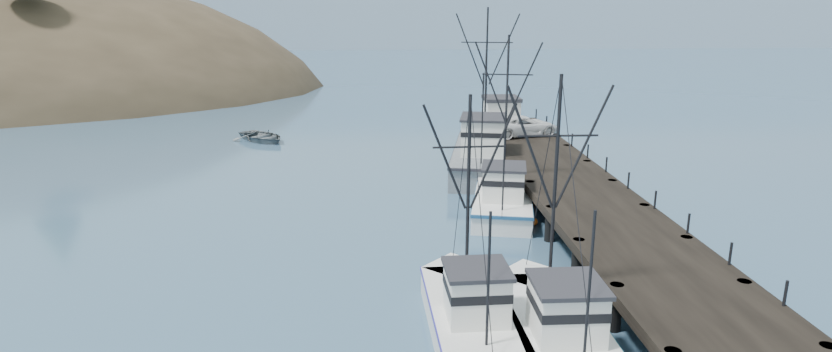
% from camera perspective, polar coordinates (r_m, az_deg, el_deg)
% --- Properties ---
extents(ground, '(400.00, 400.00, 0.00)m').
position_cam_1_polar(ground, '(25.61, -7.82, -15.07)').
color(ground, '#325270').
rests_on(ground, ground).
extents(pier, '(6.00, 44.00, 2.00)m').
position_cam_1_polar(pier, '(41.42, 13.47, -0.82)').
color(pier, black).
rests_on(pier, ground).
extents(distant_ridge, '(360.00, 40.00, 26.00)m').
position_cam_1_polar(distant_ridge, '(192.63, -1.10, 11.47)').
color(distant_ridge, '#9EB2C6').
rests_on(distant_ridge, ground).
extents(distant_ridge_far, '(180.00, 25.00, 18.00)m').
position_cam_1_polar(distant_ridge_far, '(211.66, -15.21, 11.29)').
color(distant_ridge_far, silver).
rests_on(distant_ridge_far, ground).
extents(moored_sailboats, '(22.57, 16.90, 6.35)m').
position_cam_1_polar(moored_sailboats, '(89.03, -28.00, 5.41)').
color(moored_sailboats, white).
rests_on(moored_sailboats, ground).
extents(trawler_near, '(3.46, 10.33, 10.65)m').
position_cam_1_polar(trawler_near, '(25.98, 12.01, -12.75)').
color(trawler_near, white).
rests_on(trawler_near, ground).
extents(trawler_mid, '(3.50, 9.60, 9.76)m').
position_cam_1_polar(trawler_mid, '(26.57, 4.72, -11.77)').
color(trawler_mid, white).
rests_on(trawler_mid, ground).
extents(trawler_far, '(5.30, 10.91, 11.16)m').
position_cam_1_polar(trawler_far, '(41.12, 7.65, -1.90)').
color(trawler_far, white).
rests_on(trawler_far, ground).
extents(work_vessel, '(6.86, 15.09, 12.65)m').
position_cam_1_polar(work_vessel, '(50.57, 5.94, 1.89)').
color(work_vessel, slate).
rests_on(work_vessel, ground).
extents(pier_shed, '(3.00, 3.20, 2.80)m').
position_cam_1_polar(pier_shed, '(56.59, 7.48, 5.54)').
color(pier_shed, silver).
rests_on(pier_shed, pier).
extents(pickup_truck, '(6.35, 4.16, 1.62)m').
position_cam_1_polar(pickup_truck, '(54.23, 9.42, 4.39)').
color(pickup_truck, white).
rests_on(pickup_truck, pier).
extents(motorboat, '(6.86, 6.94, 1.18)m').
position_cam_1_polar(motorboat, '(62.65, -13.35, 3.01)').
color(motorboat, '#5A6164').
rests_on(motorboat, ground).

